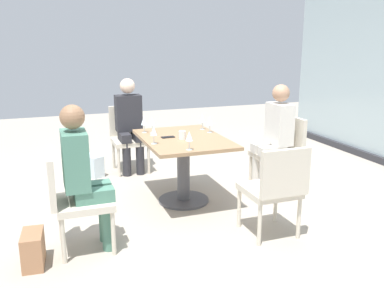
{
  "coord_description": "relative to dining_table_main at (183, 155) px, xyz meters",
  "views": [
    {
      "loc": [
        4.17,
        -1.41,
        1.77
      ],
      "look_at": [
        0.0,
        0.1,
        0.65
      ],
      "focal_mm": 39.23,
      "sensor_mm": 36.0,
      "label": 1
    }
  ],
  "objects": [
    {
      "name": "ground_plane",
      "position": [
        0.0,
        0.0,
        -0.54
      ],
      "size": [
        12.0,
        12.0,
        0.0
      ],
      "primitive_type": "plane",
      "color": "#A89E8E"
    },
    {
      "name": "dining_table_main",
      "position": [
        0.0,
        0.0,
        0.0
      ],
      "size": [
        1.2,
        0.86,
        0.73
      ],
      "color": "#997551",
      "rests_on": "ground_plane"
    },
    {
      "name": "chair_front_right",
      "position": [
        0.74,
        -1.24,
        -0.04
      ],
      "size": [
        0.46,
        0.5,
        0.87
      ],
      "color": "beige",
      "rests_on": "ground_plane"
    },
    {
      "name": "chair_side_end",
      "position": [
        -1.38,
        -0.32,
        -0.04
      ],
      "size": [
        0.5,
        0.46,
        0.87
      ],
      "color": "beige",
      "rests_on": "ground_plane"
    },
    {
      "name": "chair_near_window",
      "position": [
        0.0,
        1.24,
        -0.04
      ],
      "size": [
        0.46,
        0.51,
        0.87
      ],
      "color": "beige",
      "rests_on": "ground_plane"
    },
    {
      "name": "chair_far_right",
      "position": [
        1.11,
        0.49,
        -0.04
      ],
      "size": [
        0.5,
        0.46,
        0.87
      ],
      "color": "beige",
      "rests_on": "ground_plane"
    },
    {
      "name": "person_front_right",
      "position": [
        0.74,
        -1.13,
        0.16
      ],
      "size": [
        0.34,
        0.39,
        1.26
      ],
      "color": "#4C7F6B",
      "rests_on": "ground_plane"
    },
    {
      "name": "person_side_end",
      "position": [
        -1.27,
        -0.32,
        0.16
      ],
      "size": [
        0.39,
        0.34,
        1.26
      ],
      "color": "#28282D",
      "rests_on": "ground_plane"
    },
    {
      "name": "person_near_window",
      "position": [
        -0.0,
        1.13,
        0.16
      ],
      "size": [
        0.34,
        0.39,
        1.26
      ],
      "color": "silver",
      "rests_on": "ground_plane"
    },
    {
      "name": "wine_glass_0",
      "position": [
        0.5,
        -0.11,
        0.33
      ],
      "size": [
        0.07,
        0.07,
        0.18
      ],
      "color": "silver",
      "rests_on": "dining_table_main"
    },
    {
      "name": "wine_glass_1",
      "position": [
        -0.32,
        0.35,
        0.33
      ],
      "size": [
        0.07,
        0.07,
        0.18
      ],
      "color": "silver",
      "rests_on": "dining_table_main"
    },
    {
      "name": "wine_glass_2",
      "position": [
        -0.14,
        0.36,
        0.33
      ],
      "size": [
        0.07,
        0.07,
        0.18
      ],
      "color": "silver",
      "rests_on": "dining_table_main"
    },
    {
      "name": "wine_glass_3",
      "position": [
        -0.39,
        -0.34,
        0.33
      ],
      "size": [
        0.07,
        0.07,
        0.18
      ],
      "color": "silver",
      "rests_on": "dining_table_main"
    },
    {
      "name": "wine_glass_4",
      "position": [
        -0.33,
        -0.25,
        0.33
      ],
      "size": [
        0.07,
        0.07,
        0.18
      ],
      "color": "silver",
      "rests_on": "dining_table_main"
    },
    {
      "name": "wine_glass_5",
      "position": [
        0.16,
        -0.37,
        0.33
      ],
      "size": [
        0.07,
        0.07,
        0.18
      ],
      "color": "silver",
      "rests_on": "dining_table_main"
    },
    {
      "name": "coffee_cup",
      "position": [
        0.07,
        -0.04,
        0.24
      ],
      "size": [
        0.08,
        0.08,
        0.09
      ],
      "primitive_type": "cylinder",
      "color": "white",
      "rests_on": "dining_table_main"
    },
    {
      "name": "cell_phone_on_table",
      "position": [
        -0.06,
        -0.15,
        0.2
      ],
      "size": [
        0.07,
        0.15,
        0.01
      ],
      "primitive_type": "cube",
      "rotation": [
        0.0,
        0.0,
        0.03
      ],
      "color": "black",
      "rests_on": "dining_table_main"
    },
    {
      "name": "handbag_0",
      "position": [
        0.89,
        -1.57,
        -0.4
      ],
      "size": [
        0.31,
        0.18,
        0.28
      ],
      "primitive_type": "cube",
      "rotation": [
        0.0,
        0.0,
        -0.08
      ],
      "color": "#A3704C",
      "rests_on": "ground_plane"
    },
    {
      "name": "handbag_1",
      "position": [
        -1.25,
        -0.84,
        -0.4
      ],
      "size": [
        0.34,
        0.28,
        0.28
      ],
      "primitive_type": "cube",
      "rotation": [
        0.0,
        0.0,
        0.49
      ],
      "color": "silver",
      "rests_on": "ground_plane"
    }
  ]
}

